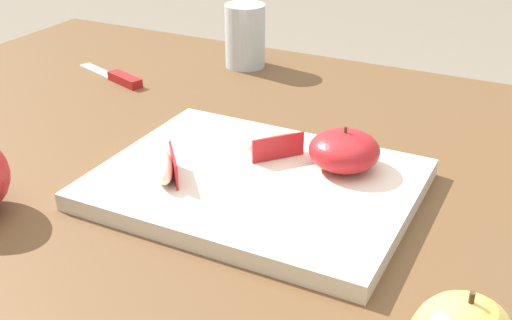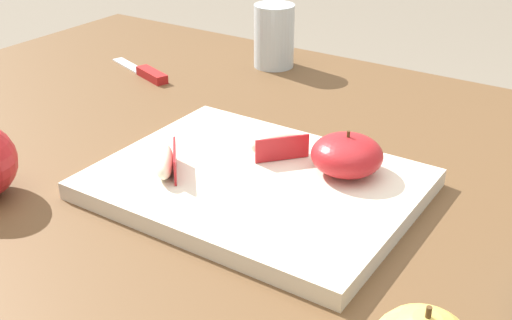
{
  "view_description": "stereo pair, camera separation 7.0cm",
  "coord_description": "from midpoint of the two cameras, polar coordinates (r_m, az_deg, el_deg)",
  "views": [
    {
      "loc": [
        0.26,
        -0.65,
        1.11
      ],
      "look_at": [
        -0.02,
        -0.09,
        0.79
      ],
      "focal_mm": 45.14,
      "sensor_mm": 36.0,
      "label": 1
    },
    {
      "loc": [
        0.32,
        -0.61,
        1.11
      ],
      "look_at": [
        -0.02,
        -0.09,
        0.79
      ],
      "focal_mm": 45.14,
      "sensor_mm": 36.0,
      "label": 2
    }
  ],
  "objects": [
    {
      "name": "dining_table",
      "position": [
        0.83,
        7.07,
        -6.8
      ],
      "size": [
        1.41,
        0.79,
        0.75
      ],
      "color": "brown",
      "rests_on": "ground_plane"
    },
    {
      "name": "apple_wedge_near_knife",
      "position": [
        0.71,
        -5.31,
        -0.16
      ],
      "size": [
        0.06,
        0.07,
        0.03
      ],
      "color": "#F4EACC",
      "rests_on": "cutting_board"
    },
    {
      "name": "cutting_board",
      "position": [
        0.71,
        2.81,
        -2.21
      ],
      "size": [
        0.34,
        0.26,
        0.02
      ],
      "color": "beige",
      "rests_on": "dining_table"
    },
    {
      "name": "drinking_glass_water",
      "position": [
        1.1,
        3.47,
        10.89
      ],
      "size": [
        0.07,
        0.07,
        0.1
      ],
      "color": "silver",
      "rests_on": "dining_table"
    },
    {
      "name": "apple_wedge_back",
      "position": [
        0.75,
        4.76,
        1.32
      ],
      "size": [
        0.06,
        0.07,
        0.03
      ],
      "color": "#F4EACC",
      "rests_on": "cutting_board"
    },
    {
      "name": "apple_half_skin_up",
      "position": [
        0.72,
        10.84,
        0.38
      ],
      "size": [
        0.08,
        0.08,
        0.05
      ],
      "color": "#B21E23",
      "rests_on": "cutting_board"
    },
    {
      "name": "paring_knife",
      "position": [
        1.07,
        -7.72,
        7.59
      ],
      "size": [
        0.16,
        0.07,
        0.01
      ],
      "color": "silver",
      "rests_on": "dining_table"
    }
  ]
}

